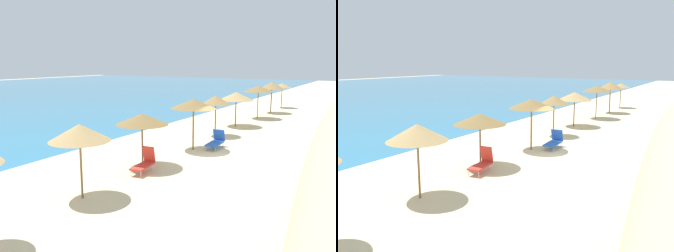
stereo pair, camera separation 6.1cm
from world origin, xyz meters
TOP-DOWN VIEW (x-y plane):
  - ground_plane at (0.00, 0.00)m, footprint 160.00×160.00m
  - beach_umbrella_3 at (-7.59, 2.20)m, footprint 2.16×2.16m
  - beach_umbrella_4 at (-3.31, 2.58)m, footprint 2.43×2.43m
  - beach_umbrella_5 at (0.78, 2.06)m, footprint 2.51×2.51m
  - beach_umbrella_6 at (4.86, 2.53)m, footprint 1.97×1.97m
  - beach_umbrella_7 at (8.89, 2.66)m, footprint 2.62×2.62m
  - beach_umbrella_8 at (13.39, 2.37)m, footprint 2.54×2.54m
  - beach_umbrella_9 at (17.31, 2.30)m, footprint 2.37×2.37m
  - beach_umbrella_10 at (21.66, 2.40)m, footprint 1.91×1.91m
  - lounge_chair_0 at (1.79, 1.14)m, footprint 1.71×0.80m
  - lounge_chair_1 at (-3.91, 2.05)m, footprint 1.48×0.73m

SIDE VIEW (x-z plane):
  - ground_plane at x=0.00m, z-range 0.00..0.00m
  - lounge_chair_0 at x=1.79m, z-range -0.10..0.91m
  - lounge_chair_1 at x=-3.91m, z-range -0.10..0.99m
  - beach_umbrella_4 at x=-3.31m, z-range 1.00..3.50m
  - beach_umbrella_7 at x=8.89m, z-range 0.98..3.57m
  - beach_umbrella_10 at x=21.66m, z-range 1.06..3.64m
  - beach_umbrella_6 at x=4.86m, z-range 1.03..3.71m
  - beach_umbrella_3 at x=-7.59m, z-range 1.05..3.76m
  - beach_umbrella_8 at x=13.39m, z-range 1.15..3.94m
  - beach_umbrella_5 at x=0.78m, z-range 1.15..3.98m
  - beach_umbrella_9 at x=17.31m, z-range 1.12..4.06m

